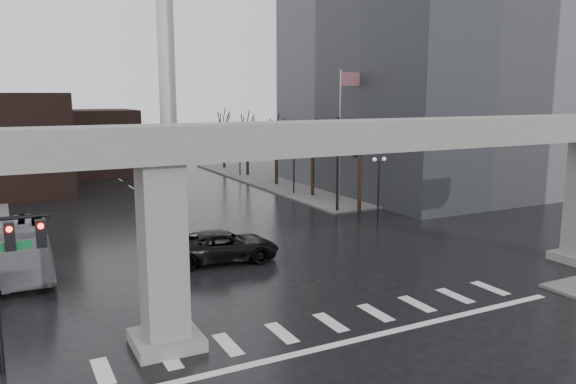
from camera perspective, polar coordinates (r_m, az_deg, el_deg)
name	(u,v)px	position (r m, az deg, el deg)	size (l,w,h in m)	color
ground	(319,314)	(26.00, 3.17, -12.32)	(160.00, 160.00, 0.00)	black
sidewalk_ne	(353,175)	(69.12, 6.67, 1.68)	(28.00, 36.00, 0.15)	slate
elevated_guideway	(345,162)	(24.93, 5.83, 3.06)	(48.00, 2.60, 8.70)	gray
building_far_mid	(93,142)	(73.68, -19.24, 4.78)	(10.00, 10.00, 8.00)	black
smokestack	(167,64)	(69.28, -12.24, 12.56)	(3.60, 3.60, 30.00)	silver
signal_mast_arm	(298,145)	(45.06, 1.00, 4.78)	(12.12, 0.43, 8.00)	black
signal_left_pole	(10,261)	(21.99, -26.38, -6.32)	(2.30, 0.30, 6.00)	black
flagpole_assembly	(343,121)	(50.90, 5.59, 7.23)	(2.06, 0.12, 12.00)	silver
lamp_right_0	(379,178)	(43.70, 9.21, 1.39)	(1.22, 0.32, 5.11)	black
lamp_right_1	(294,160)	(55.48, 0.60, 3.29)	(1.22, 0.32, 5.11)	black
lamp_right_2	(240,148)	(68.11, -4.93, 4.47)	(1.22, 0.32, 5.11)	black
tree_right_0	(360,179)	(47.63, 7.32, 1.29)	(1.09, 1.58, 7.50)	black
tree_right_1	(313,168)	(54.33, 2.54, 2.48)	(1.09, 1.61, 7.67)	black
tree_right_2	(276,159)	(61.34, -1.18, 3.39)	(1.10, 1.63, 7.85)	black
tree_right_3	(248,152)	(68.57, -4.13, 4.10)	(1.11, 1.66, 8.02)	black
tree_right_4	(224,146)	(75.95, -6.52, 4.67)	(1.12, 1.69, 8.19)	black
pickup_truck	(223,246)	(33.73, -6.62, -5.49)	(3.06, 6.65, 1.85)	black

